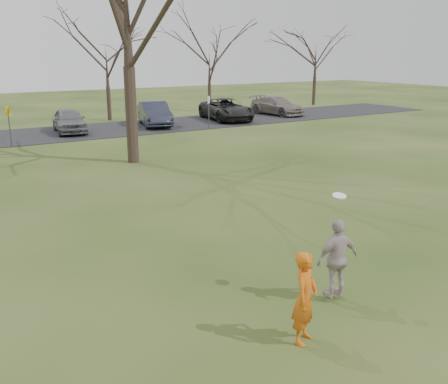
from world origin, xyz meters
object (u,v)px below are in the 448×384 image
(car_4, at_px, (69,120))
(catching_play, at_px, (337,258))
(player_defender, at_px, (305,298))
(car_7, at_px, (277,106))
(car_5, at_px, (154,114))
(car_6, at_px, (226,109))

(car_4, relative_size, catching_play, 2.06)
(player_defender, distance_m, catching_play, 1.73)
(car_4, relative_size, car_7, 0.89)
(player_defender, xyz_separation_m, car_5, (8.57, 25.23, 0.01))
(car_4, relative_size, car_6, 0.78)
(car_5, distance_m, car_6, 5.59)
(player_defender, xyz_separation_m, catching_play, (1.52, 0.82, 0.08))
(car_5, bearing_deg, car_7, 17.28)
(car_7, height_order, catching_play, catching_play)
(player_defender, distance_m, car_7, 32.16)
(car_5, distance_m, catching_play, 25.41)
(catching_play, bearing_deg, player_defender, -151.65)
(player_defender, height_order, catching_play, catching_play)
(car_6, bearing_deg, player_defender, -110.42)
(car_6, distance_m, catching_play, 27.42)
(car_7, distance_m, catching_play, 30.60)
(car_4, distance_m, car_6, 11.24)
(car_6, bearing_deg, car_4, -171.60)
(car_4, xyz_separation_m, catching_play, (-1.40, -24.45, 0.12))
(car_6, bearing_deg, catching_play, -108.49)
(car_4, xyz_separation_m, car_7, (16.33, 0.50, -0.03))
(car_4, height_order, car_5, car_5)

